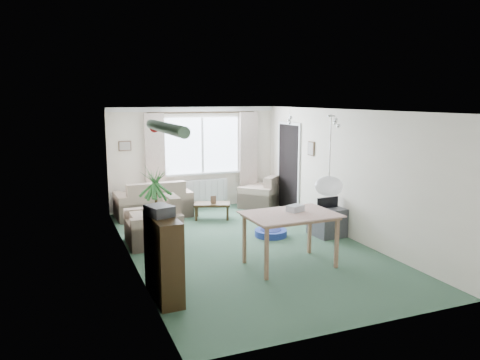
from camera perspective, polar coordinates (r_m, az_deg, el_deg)
name	(u,v)px	position (r m, az deg, el deg)	size (l,w,h in m)	color
ground	(246,246)	(8.41, 0.77, -8.08)	(6.50, 6.50, 0.00)	#32543E
window	(202,145)	(11.16, -4.64, 4.25)	(1.80, 0.03, 1.30)	white
curtain_rod	(203,113)	(11.03, -4.57, 8.20)	(2.60, 0.03, 0.03)	black
curtain_left	(155,158)	(10.80, -10.31, 2.71)	(0.45, 0.08, 2.00)	beige
curtain_right	(248,153)	(11.48, 1.02, 3.29)	(0.45, 0.08, 2.00)	beige
radiator	(203,191)	(11.28, -4.50, -1.33)	(1.20, 0.10, 0.55)	white
doorway	(289,168)	(10.95, 5.97, 1.49)	(0.03, 0.95, 2.00)	black
pendant_lamp	(329,186)	(6.14, 10.79, -0.74)	(0.36, 0.36, 0.36)	white
tinsel_garland	(165,128)	(5.22, -9.09, 6.30)	(1.60, 1.60, 0.12)	#196626
bauble_cluster_a	(290,118)	(9.37, 6.09, 7.56)	(0.20, 0.20, 0.20)	silver
bauble_cluster_b	(337,120)	(8.49, 11.70, 7.17)	(0.20, 0.20, 0.20)	silver
wall_picture_back	(125,146)	(10.76, -13.86, 4.06)	(0.28, 0.03, 0.22)	brown
wall_picture_right	(311,149)	(10.01, 8.67, 3.81)	(0.03, 0.24, 0.30)	brown
sofa	(153,198)	(10.55, -10.55, -2.22)	(1.63, 0.86, 0.81)	#BCAD8E
armchair_corner	(259,191)	(11.30, 2.39, -1.39)	(0.85, 0.80, 0.76)	#B8AC8B
armchair_left	(153,220)	(8.59, -10.57, -4.88)	(0.96, 0.91, 0.86)	beige
coffee_table	(212,211)	(10.25, -3.42, -3.77)	(0.78, 0.43, 0.35)	black
photo_frame	(213,200)	(10.17, -3.27, -2.39)	(0.12, 0.02, 0.16)	brown
bookshelf	(163,258)	(6.24, -9.32, -9.37)	(0.30, 0.90, 1.10)	black
hifi_box	(159,211)	(6.10, -9.80, -3.71)	(0.28, 0.35, 0.14)	#36363B
houseplant	(156,207)	(8.30, -10.17, -3.31)	(0.62, 0.62, 1.44)	#1E5A2B
dining_table	(290,240)	(7.41, 6.10, -7.31)	(1.31, 0.87, 0.82)	tan
gift_box	(295,209)	(7.42, 6.76, -3.52)	(0.25, 0.18, 0.12)	silver
tv_cube	(327,221)	(9.14, 10.56, -4.99)	(0.54, 0.60, 0.54)	#303134
pet_bed	(271,233)	(9.01, 3.77, -6.45)	(0.61, 0.61, 0.12)	navy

